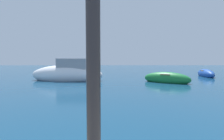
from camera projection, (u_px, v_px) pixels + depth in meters
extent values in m
ellipsoid|color=white|center=(67.00, 75.00, 15.87)|extent=(6.27, 2.43, 1.70)
cube|color=gray|center=(73.00, 64.00, 15.77)|extent=(2.59, 1.41, 0.90)
ellipsoid|color=#1E479E|center=(206.00, 74.00, 19.11)|extent=(1.47, 3.58, 0.97)
cube|color=brown|center=(206.00, 71.00, 19.09)|extent=(0.94, 0.79, 0.08)
ellipsoid|color=#197233|center=(167.00, 79.00, 14.56)|extent=(3.70, 3.02, 1.07)
cube|color=brown|center=(167.00, 74.00, 14.54)|extent=(1.14, 1.20, 0.08)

